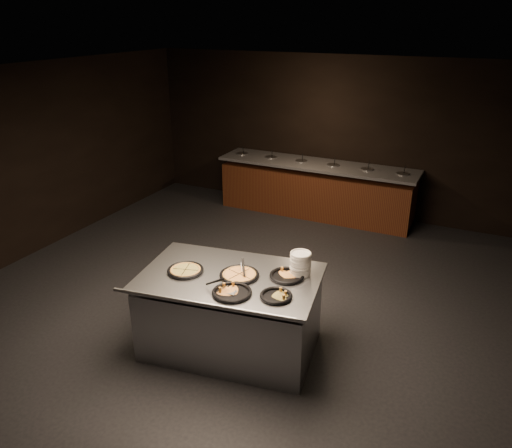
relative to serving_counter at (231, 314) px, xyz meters
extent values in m
cube|color=black|center=(-0.53, 0.77, -0.45)|extent=(7.00, 8.00, 0.01)
cube|color=black|center=(-0.53, 0.77, 2.46)|extent=(7.00, 8.00, 0.01)
cube|color=black|center=(-0.53, 4.77, 1.01)|extent=(7.00, 0.01, 2.90)
cube|color=black|center=(-4.04, 0.77, 1.01)|extent=(0.01, 8.00, 2.90)
cube|color=#572E14|center=(-0.53, 4.34, -0.02)|extent=(3.60, 0.75, 0.85)
cube|color=#5B5B5F|center=(-0.53, 4.34, 0.53)|extent=(3.70, 0.83, 0.05)
cube|color=black|center=(-0.53, 4.34, -0.40)|extent=(3.60, 0.69, 0.08)
cylinder|color=#B1B4B9|center=(-2.08, 4.34, 0.54)|extent=(0.22, 0.22, 0.08)
cylinder|color=#49762F|center=(-2.08, 4.34, 0.56)|extent=(0.19, 0.19, 0.02)
cylinder|color=black|center=(-2.05, 4.32, 0.65)|extent=(0.04, 0.10, 0.19)
cylinder|color=#B1B4B9|center=(-1.46, 4.34, 0.54)|extent=(0.22, 0.22, 0.08)
cylinder|color=#49762F|center=(-1.46, 4.34, 0.56)|extent=(0.19, 0.19, 0.02)
cylinder|color=black|center=(-1.43, 4.32, 0.65)|extent=(0.04, 0.10, 0.19)
cylinder|color=#B1B4B9|center=(-0.84, 4.34, 0.54)|extent=(0.22, 0.22, 0.08)
cylinder|color=#49762F|center=(-0.84, 4.34, 0.56)|extent=(0.19, 0.19, 0.02)
cylinder|color=black|center=(-0.81, 4.32, 0.65)|extent=(0.04, 0.10, 0.19)
cylinder|color=#B1B4B9|center=(-0.22, 4.34, 0.54)|extent=(0.22, 0.22, 0.08)
cylinder|color=#49762F|center=(-0.22, 4.34, 0.56)|extent=(0.19, 0.19, 0.02)
cylinder|color=black|center=(-0.19, 4.32, 0.65)|extent=(0.04, 0.10, 0.19)
cylinder|color=#B1B4B9|center=(0.40, 4.34, 0.54)|extent=(0.22, 0.22, 0.08)
cylinder|color=#49762F|center=(0.40, 4.34, 0.56)|extent=(0.19, 0.19, 0.02)
cylinder|color=black|center=(0.43, 4.32, 0.65)|extent=(0.04, 0.10, 0.19)
cylinder|color=#B1B4B9|center=(1.02, 4.34, 0.54)|extent=(0.22, 0.22, 0.08)
cylinder|color=#49762F|center=(1.02, 4.34, 0.56)|extent=(0.19, 0.19, 0.02)
cylinder|color=black|center=(1.05, 4.32, 0.65)|extent=(0.04, 0.10, 0.19)
cube|color=#B1B4B9|center=(0.00, 0.00, -0.03)|extent=(2.01, 1.41, 0.83)
cube|color=#B1B4B9|center=(0.00, 0.00, 0.46)|extent=(2.10, 1.50, 0.04)
cylinder|color=#B1B4B9|center=(0.00, -0.60, 0.46)|extent=(1.92, 0.34, 0.04)
cylinder|color=silver|center=(0.67, 0.36, 0.61)|extent=(0.23, 0.23, 0.26)
cylinder|color=black|center=(-0.48, -0.14, 0.49)|extent=(0.38, 0.38, 0.01)
torus|color=black|center=(-0.48, -0.14, 0.51)|extent=(0.40, 0.40, 0.04)
torus|color=olive|center=(-0.48, -0.14, 0.51)|extent=(0.34, 0.34, 0.03)
cylinder|color=tan|center=(-0.48, -0.14, 0.51)|extent=(0.30, 0.30, 0.02)
cube|color=black|center=(-0.48, -0.14, 0.51)|extent=(0.08, 0.29, 0.00)
cube|color=black|center=(-0.48, -0.14, 0.51)|extent=(0.29, 0.08, 0.00)
cylinder|color=black|center=(0.10, 0.03, 0.49)|extent=(0.41, 0.41, 0.01)
torus|color=black|center=(0.10, 0.03, 0.51)|extent=(0.43, 0.43, 0.04)
torus|color=olive|center=(0.10, 0.03, 0.51)|extent=(0.37, 0.37, 0.03)
cylinder|color=gold|center=(0.10, 0.03, 0.51)|extent=(0.33, 0.33, 0.02)
cube|color=black|center=(0.10, 0.03, 0.51)|extent=(0.10, 0.31, 0.00)
cube|color=black|center=(0.10, 0.03, 0.51)|extent=(0.31, 0.10, 0.00)
cylinder|color=black|center=(0.57, 0.24, 0.49)|extent=(0.35, 0.35, 0.01)
torus|color=black|center=(0.57, 0.24, 0.51)|extent=(0.38, 0.38, 0.04)
cylinder|color=black|center=(0.20, -0.33, 0.49)|extent=(0.38, 0.38, 0.01)
torus|color=black|center=(0.20, -0.33, 0.51)|extent=(0.41, 0.41, 0.04)
cylinder|color=black|center=(0.63, -0.19, 0.49)|extent=(0.31, 0.31, 0.01)
torus|color=black|center=(0.63, -0.19, 0.51)|extent=(0.33, 0.33, 0.04)
cube|color=#B1B4B9|center=(0.03, 0.19, 0.51)|extent=(0.14, 0.14, 0.00)
cylinder|color=black|center=(0.13, 0.07, 0.59)|extent=(0.13, 0.18, 0.14)
cylinder|color=#B1B4B9|center=(0.08, 0.13, 0.53)|extent=(0.07, 0.09, 0.09)
cube|color=#B1B4B9|center=(0.19, -0.33, 0.51)|extent=(0.12, 0.10, 0.00)
cylinder|color=black|center=(0.02, -0.34, 0.59)|extent=(0.22, 0.04, 0.13)
cylinder|color=#B1B4B9|center=(0.11, -0.34, 0.54)|extent=(0.11, 0.02, 0.08)
camera|label=1|loc=(2.33, -4.16, 3.10)|focal=35.00mm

